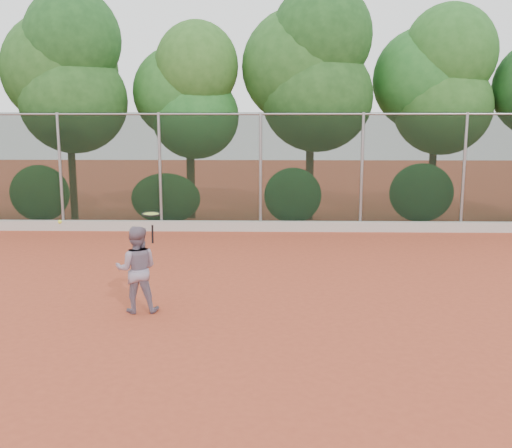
{
  "coord_description": "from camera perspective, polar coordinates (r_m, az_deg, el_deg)",
  "views": [
    {
      "loc": [
        0.25,
        -9.94,
        3.19
      ],
      "look_at": [
        0.0,
        1.0,
        1.25
      ],
      "focal_mm": 40.0,
      "sensor_mm": 36.0,
      "label": 1
    }
  ],
  "objects": [
    {
      "name": "tennis_ball_in_flight",
      "position": [
        10.13,
        -19.02,
        0.21
      ],
      "size": [
        0.07,
        0.07,
        0.07
      ],
      "color": "#E7F738",
      "rests_on": "ground"
    },
    {
      "name": "tennis_racket",
      "position": [
        9.55,
        -10.43,
        0.76
      ],
      "size": [
        0.4,
        0.4,
        0.53
      ],
      "color": "black",
      "rests_on": "ground"
    },
    {
      "name": "ground",
      "position": [
        10.44,
        -0.12,
        -7.74
      ],
      "size": [
        80.0,
        80.0,
        0.0
      ],
      "primitive_type": "plane",
      "color": "#AF4429",
      "rests_on": "ground"
    },
    {
      "name": "tennis_player",
      "position": [
        9.91,
        -11.84,
        -4.46
      ],
      "size": [
        0.78,
        0.63,
        1.49
      ],
      "primitive_type": "imported",
      "rotation": [
        0.0,
        0.0,
        3.25
      ],
      "color": "gray",
      "rests_on": "ground"
    },
    {
      "name": "concrete_curb",
      "position": [
        17.03,
        0.44,
        -0.22
      ],
      "size": [
        24.0,
        0.2,
        0.3
      ],
      "primitive_type": "cube",
      "color": "#B8B3AA",
      "rests_on": "ground"
    },
    {
      "name": "chainlink_fence",
      "position": [
        16.99,
        0.46,
        5.57
      ],
      "size": [
        24.09,
        0.09,
        3.5
      ],
      "color": "black",
      "rests_on": "ground"
    },
    {
      "name": "foliage_backdrop",
      "position": [
        18.97,
        -1.14,
        13.72
      ],
      "size": [
        23.7,
        3.63,
        7.55
      ],
      "color": "#3B2616",
      "rests_on": "ground"
    }
  ]
}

